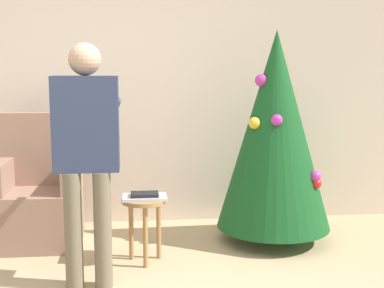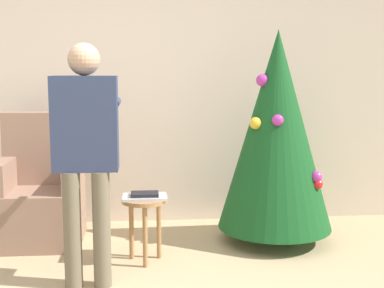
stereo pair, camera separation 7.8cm
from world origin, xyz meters
The scene contains 7 objects.
wall_back centered at (0.00, 2.23, 1.35)m, with size 8.00×0.06×2.70m.
christmas_tree centered at (1.25, 1.51, 0.95)m, with size 0.96×0.96×1.78m.
armchair centered at (-0.72, 1.65, 0.39)m, with size 0.68×0.62×1.09m.
person_standing centered at (-0.23, 0.72, 0.98)m, with size 0.45×0.57×1.64m.
side_stool centered at (0.15, 1.11, 0.40)m, with size 0.35×0.35×0.50m.
laptop centered at (0.15, 1.11, 0.51)m, with size 0.33×0.22×0.02m.
book centered at (0.15, 1.11, 0.53)m, with size 0.21×0.15×0.02m.
Camera 2 is at (0.18, -2.84, 1.48)m, focal length 50.00 mm.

